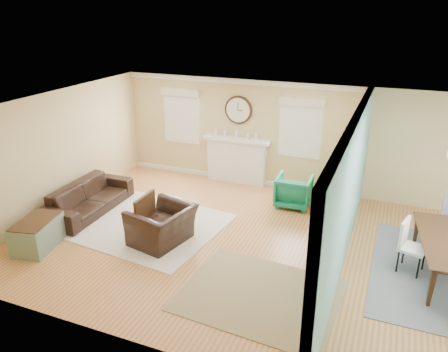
# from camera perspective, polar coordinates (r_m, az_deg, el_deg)

# --- Properties ---
(floor) EXTENTS (9.00, 9.00, 0.00)m
(floor) POSITION_cam_1_polar(r_m,az_deg,el_deg) (8.34, 4.38, -9.17)
(floor) COLOR #B06C32
(floor) RESTS_ON ground
(wall_back) EXTENTS (9.00, 0.02, 2.60)m
(wall_back) POSITION_cam_1_polar(r_m,az_deg,el_deg) (10.50, 9.65, 4.93)
(wall_back) COLOR tan
(wall_back) RESTS_ON ground
(wall_front) EXTENTS (9.00, 0.02, 2.60)m
(wall_front) POSITION_cam_1_polar(r_m,az_deg,el_deg) (5.29, -5.50, -12.45)
(wall_front) COLOR tan
(wall_front) RESTS_ON ground
(wall_left) EXTENTS (0.02, 6.00, 2.60)m
(wall_left) POSITION_cam_1_polar(r_m,az_deg,el_deg) (9.96, -20.86, 2.88)
(wall_left) COLOR tan
(wall_left) RESTS_ON ground
(ceiling) EXTENTS (9.00, 6.00, 0.02)m
(ceiling) POSITION_cam_1_polar(r_m,az_deg,el_deg) (7.36, 4.96, 8.52)
(ceiling) COLOR white
(ceiling) RESTS_ON wall_back
(partition) EXTENTS (0.17, 6.00, 2.60)m
(partition) POSITION_cam_1_polar(r_m,az_deg,el_deg) (7.73, 16.05, -1.32)
(partition) COLOR tan
(partition) RESTS_ON ground
(fireplace) EXTENTS (1.70, 0.30, 1.17)m
(fireplace) POSITION_cam_1_polar(r_m,az_deg,el_deg) (11.01, 1.66, 2.15)
(fireplace) COLOR white
(fireplace) RESTS_ON ground
(wall_clock) EXTENTS (0.70, 0.07, 0.70)m
(wall_clock) POSITION_cam_1_polar(r_m,az_deg,el_deg) (10.73, 1.89, 8.62)
(wall_clock) COLOR #412512
(wall_clock) RESTS_ON wall_back
(window_left) EXTENTS (1.05, 0.13, 1.42)m
(window_left) POSITION_cam_1_polar(r_m,az_deg,el_deg) (11.38, -5.56, 8.28)
(window_left) COLOR white
(window_left) RESTS_ON wall_back
(window_right) EXTENTS (1.05, 0.13, 1.42)m
(window_right) POSITION_cam_1_polar(r_m,az_deg,el_deg) (10.35, 9.98, 6.72)
(window_right) COLOR white
(window_right) RESTS_ON wall_back
(rug_cream) EXTENTS (3.18, 2.84, 0.02)m
(rug_cream) POSITION_cam_1_polar(r_m,az_deg,el_deg) (9.20, -9.95, -6.27)
(rug_cream) COLOR beige
(rug_cream) RESTS_ON floor
(rug_jute) EXTENTS (2.51, 2.10, 0.01)m
(rug_jute) POSITION_cam_1_polar(r_m,az_deg,el_deg) (7.11, 4.72, -15.20)
(rug_jute) COLOR #948356
(rug_jute) RESTS_ON floor
(sofa) EXTENTS (0.92, 2.24, 0.65)m
(sofa) POSITION_cam_1_polar(r_m,az_deg,el_deg) (9.94, -17.22, -2.74)
(sofa) COLOR black
(sofa) RESTS_ON floor
(eames_chair) EXTENTS (1.18, 1.29, 0.72)m
(eames_chair) POSITION_cam_1_polar(r_m,az_deg,el_deg) (8.37, -8.09, -6.38)
(eames_chair) COLOR black
(eames_chair) RESTS_ON floor
(green_chair) EXTENTS (0.78, 0.80, 0.71)m
(green_chair) POSITION_cam_1_polar(r_m,az_deg,el_deg) (9.89, 9.11, -1.94)
(green_chair) COLOR #0A613C
(green_chair) RESTS_ON floor
(trunk) EXTENTS (0.79, 1.08, 0.56)m
(trunk) POSITION_cam_1_polar(r_m,az_deg,el_deg) (8.87, -23.17, -6.95)
(trunk) COLOR gray
(trunk) RESTS_ON floor
(credenza) EXTENTS (0.46, 1.35, 0.80)m
(credenza) POSITION_cam_1_polar(r_m,az_deg,el_deg) (9.08, 13.92, -4.22)
(credenza) COLOR olive
(credenza) RESTS_ON floor
(tv) EXTENTS (0.22, 1.06, 0.60)m
(tv) POSITION_cam_1_polar(r_m,az_deg,el_deg) (8.81, 14.20, -0.08)
(tv) COLOR black
(tv) RESTS_ON credenza
(garden_stool) EXTENTS (0.35, 0.35, 0.52)m
(garden_stool) POSITION_cam_1_polar(r_m,az_deg,el_deg) (8.28, 12.51, -7.82)
(garden_stool) COLOR white
(garden_stool) RESTS_ON floor
(potted_plant) EXTENTS (0.44, 0.39, 0.46)m
(potted_plant) POSITION_cam_1_polar(r_m,az_deg,el_deg) (8.06, 12.79, -4.77)
(potted_plant) COLOR #337F33
(potted_plant) RESTS_ON garden_stool
(dining_chair_w) EXTENTS (0.51, 0.51, 0.93)m
(dining_chair_w) POSITION_cam_1_polar(r_m,az_deg,el_deg) (7.99, 23.55, -8.04)
(dining_chair_w) COLOR white
(dining_chair_w) RESTS_ON floor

